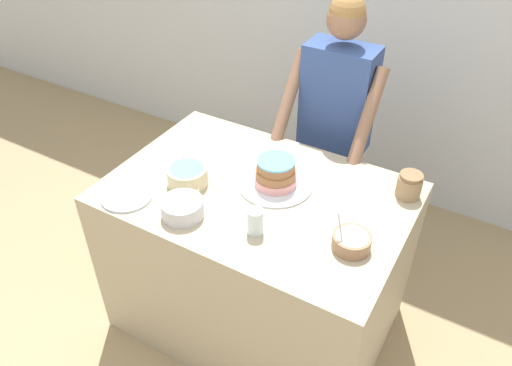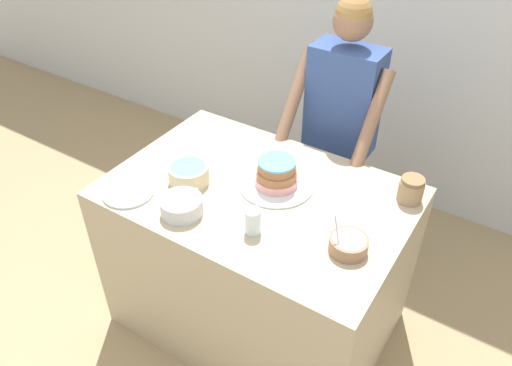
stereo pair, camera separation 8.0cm
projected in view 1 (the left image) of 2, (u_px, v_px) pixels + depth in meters
The scene contains 10 objects.
wall_back at pixel (379, 15), 3.17m from camera, with size 10.00×0.05×2.60m.
counter at pixel (257, 260), 2.62m from camera, with size 1.40×0.95×0.93m.
person_baker at pixel (335, 114), 2.76m from camera, with size 0.51×0.46×1.66m.
cake at pixel (276, 175), 2.33m from camera, with size 0.36×0.36×0.14m.
frosting_bowl_pink at pixel (352, 241), 2.02m from camera, with size 0.16×0.16×0.18m.
frosting_bowl_blue at pixel (187, 175), 2.35m from camera, with size 0.19×0.19×0.09m.
frosting_bowl_white at pixel (182, 207), 2.17m from camera, with size 0.19×0.19×0.14m.
drinking_glass at pixel (255, 221), 2.08m from camera, with size 0.07×0.07×0.12m.
ceramic_plate at pixel (127, 196), 2.29m from camera, with size 0.24×0.24×0.01m.
stoneware_jar at pixel (409, 185), 2.27m from camera, with size 0.11×0.11×0.12m.
Camera 1 is at (0.92, -1.11, 2.38)m, focal length 35.00 mm.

